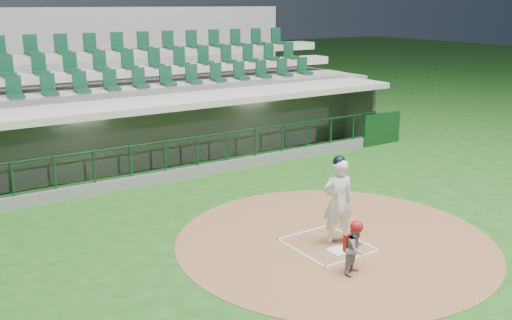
% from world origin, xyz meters
% --- Properties ---
extents(ground, '(120.00, 120.00, 0.00)m').
position_xyz_m(ground, '(0.00, 0.00, 0.00)').
color(ground, '#194B15').
rests_on(ground, ground).
extents(dirt_circle, '(7.20, 7.20, 0.01)m').
position_xyz_m(dirt_circle, '(0.30, -0.20, 0.01)').
color(dirt_circle, brown).
rests_on(dirt_circle, ground).
extents(home_plate, '(0.43, 0.43, 0.02)m').
position_xyz_m(home_plate, '(0.00, -0.70, 0.02)').
color(home_plate, silver).
rests_on(home_plate, dirt_circle).
extents(batter_box_chalk, '(1.55, 1.80, 0.01)m').
position_xyz_m(batter_box_chalk, '(0.00, -0.30, 0.02)').
color(batter_box_chalk, silver).
rests_on(batter_box_chalk, ground).
extents(dugout_structure, '(16.40, 3.70, 3.00)m').
position_xyz_m(dugout_structure, '(0.13, 7.82, 0.97)').
color(dugout_structure, gray).
rests_on(dugout_structure, ground).
extents(seating_deck, '(17.00, 6.72, 5.15)m').
position_xyz_m(seating_deck, '(0.00, 10.91, 1.42)').
color(seating_deck, slate).
rests_on(seating_deck, ground).
extents(batter, '(0.94, 0.96, 2.02)m').
position_xyz_m(batter, '(0.27, -0.30, 1.01)').
color(batter, white).
rests_on(batter, dirt_circle).
extents(catcher, '(0.61, 0.54, 1.11)m').
position_xyz_m(catcher, '(-0.43, -1.65, 0.57)').
color(catcher, gray).
rests_on(catcher, dirt_circle).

